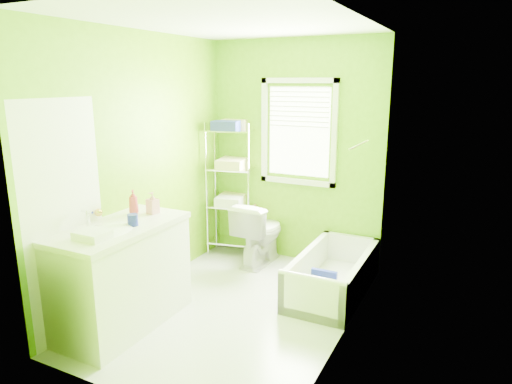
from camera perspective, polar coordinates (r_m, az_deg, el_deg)
The scene contains 9 objects.
ground at distance 4.54m, azimuth -2.50°, elevation -14.23°, with size 2.90×2.90×0.00m, color silver.
room_envelope at distance 4.05m, azimuth -2.73°, elevation 5.49°, with size 2.14×2.94×2.62m.
window at distance 5.30m, azimuth 5.34°, elevation 8.14°, with size 0.92×0.05×1.22m.
door at distance 4.06m, azimuth -22.72°, elevation -3.47°, with size 0.09×0.80×2.00m.
right_wall_decor at distance 3.69m, azimuth 11.36°, elevation 0.82°, with size 0.04×1.48×1.17m.
bathtub at distance 4.80m, azimuth 9.45°, elevation -10.86°, with size 0.64×1.37×0.44m.
toilet at distance 5.42m, azimuth 0.46°, elevation -5.05°, with size 0.43×0.75×0.76m, color white.
vanity at distance 4.21m, azimuth -16.46°, elevation -9.70°, with size 0.63×1.24×1.16m.
wire_shelf_unit at distance 5.59m, azimuth -2.96°, elevation 2.32°, with size 0.61×0.50×1.67m.
Camera 1 is at (1.96, -3.49, 2.13)m, focal length 32.00 mm.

